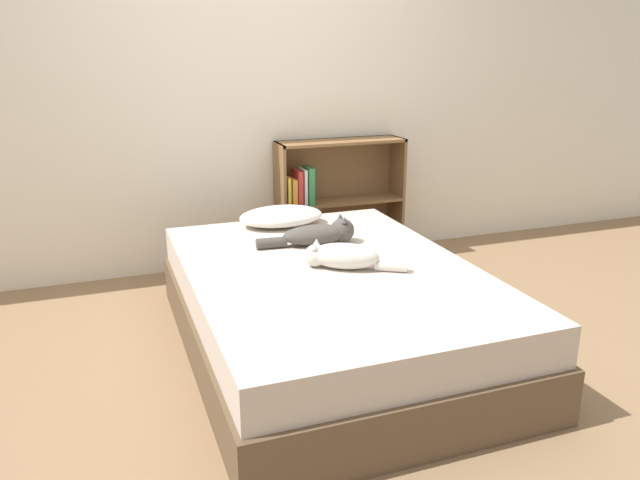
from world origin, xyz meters
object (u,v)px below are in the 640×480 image
bed (330,309)px  cat_light (342,256)px  pillow (281,216)px  cat_dark (320,234)px  bookshelf (333,198)px

bed → cat_light: cat_light is taller
pillow → cat_light: (0.06, -0.86, 0.01)m
cat_dark → bookshelf: size_ratio=0.61×
pillow → cat_light: size_ratio=1.11×
cat_dark → bookshelf: bearing=68.8°
bed → bookshelf: bearing=68.2°
cat_light → cat_dark: size_ratio=0.84×
bed → cat_light: size_ratio=4.30×
bed → bookshelf: 1.49m
cat_light → pillow: bearing=-55.2°
pillow → bookshelf: bookshelf is taller
bookshelf → pillow: bearing=-135.9°
cat_dark → cat_light: bearing=-90.3°
bed → cat_light: 0.30m
bed → pillow: pillow is taller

